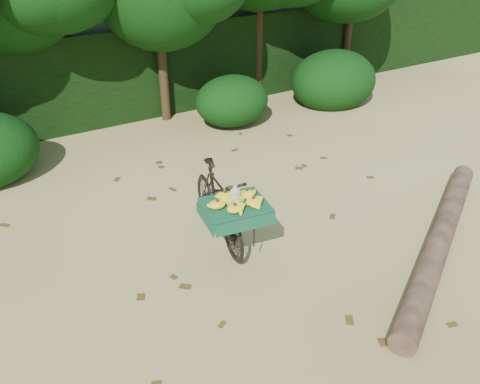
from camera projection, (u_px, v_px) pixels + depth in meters
ground at (297, 268)px, 6.21m from camera, size 80.00×80.00×0.00m
vendor_bicycle at (219, 204)px, 6.49m from camera, size 0.83×1.82×1.03m
fallen_log at (440, 240)px, 6.46m from camera, size 3.60×2.34×0.29m
hedge_backdrop at (121, 66)px, 10.46m from camera, size 26.00×1.80×1.80m
tree_row at (93, 21)px, 9.03m from camera, size 14.50×2.00×4.00m
bush_clumps at (185, 113)px, 9.41m from camera, size 8.80×1.70×0.90m
leaf_litter at (268, 240)px, 6.69m from camera, size 7.00×7.30×0.01m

